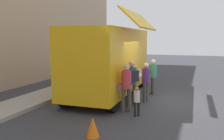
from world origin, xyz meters
name	(u,v)px	position (x,y,z in m)	size (l,w,h in m)	color
ground_plane	(152,100)	(0.00, 0.00, 0.00)	(60.00, 60.00, 0.00)	#38383D
curb_strip	(1,112)	(-3.76, 4.64, 0.07)	(28.00, 1.60, 0.15)	#9E998E
food_truck_main	(110,60)	(0.25, 2.02, 1.67)	(6.36, 3.18, 3.77)	#EDAA14
traffic_cone_orange	(93,127)	(-4.48, 0.74, 0.28)	(0.36, 0.36, 0.55)	orange
trash_bin	(97,73)	(3.93, 4.34, 0.45)	(0.60, 0.60, 0.89)	#2E5B36
customer_front_ordering	(146,79)	(-0.36, 0.21, 0.98)	(0.34, 0.33, 1.63)	#4B4543
customer_mid_with_backpack	(132,79)	(-1.22, 0.57, 1.09)	(0.57, 0.53, 1.78)	#4D493F
customer_rear_waiting	(126,84)	(-1.98, 0.58, 1.03)	(0.41, 0.55, 1.73)	#48443F
customer_extra_browsing	(153,74)	(1.10, 0.20, 1.00)	(0.34, 0.34, 1.67)	#504B41
child_near_queue	(137,99)	(-2.37, 0.07, 0.61)	(0.21, 0.21, 1.02)	black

